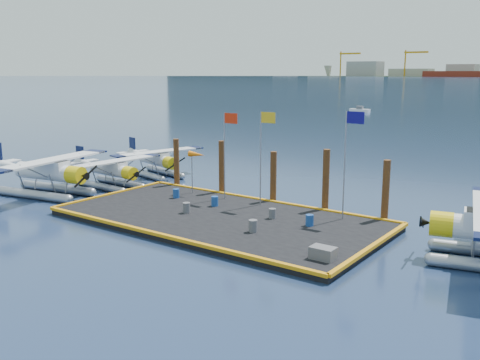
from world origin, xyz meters
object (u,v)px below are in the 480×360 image
object	(u,v)px
seaplane_a	(48,175)
crate	(323,253)
seaplane_b	(112,172)
drum_2	(272,213)
drum_1	(253,226)
drum_5	(215,201)
seaplane_c	(157,162)
drum_0	(176,193)
piling_3	(326,182)
piling_4	(386,193)
flagpole_blue	(348,149)
piling_0	(177,164)
flagpole_red	(227,142)
drum_3	(186,208)
flagpole_yellow	(263,144)
drum_4	(310,220)
piling_2	(273,179)
piling_1	(222,169)
windsock	(197,155)

from	to	relation	value
seaplane_a	crate	bearing A→B (deg)	76.43
seaplane_b	drum_2	world-z (taller)	seaplane_b
drum_1	drum_5	distance (m)	6.30
seaplane_c	drum_0	distance (m)	10.19
drum_1	piling_3	size ratio (longest dim) A/B	0.16
piling_3	piling_4	world-z (taller)	piling_3
seaplane_c	flagpole_blue	distance (m)	20.87
drum_1	piling_0	bearing A→B (deg)	150.08
seaplane_a	drum_1	world-z (taller)	seaplane_a
flagpole_red	drum_3	bearing A→B (deg)	-87.51
drum_5	crate	world-z (taller)	drum_5
flagpole_red	flagpole_yellow	size ratio (longest dim) A/B	0.97
drum_4	piling_0	distance (m)	14.71
seaplane_b	crate	size ratio (longest dim) A/B	7.18
drum_0	drum_1	xyz separation A→B (m)	(9.02, -3.53, 0.02)
flagpole_blue	piling_3	world-z (taller)	flagpole_blue
seaplane_a	flagpole_yellow	xyz separation A→B (m)	(15.30, 5.77, 2.87)
seaplane_c	crate	bearing A→B (deg)	77.15
drum_0	drum_5	xyz separation A→B (m)	(3.65, -0.22, 0.01)
piling_3	drum_5	bearing A→B (deg)	-149.62
drum_5	drum_2	bearing A→B (deg)	-3.89
crate	drum_3	bearing A→B (deg)	166.95
piling_2	drum_2	bearing A→B (deg)	-58.10
piling_3	piling_1	bearing A→B (deg)	180.00
drum_2	piling_0	world-z (taller)	piling_0
flagpole_red	piling_0	distance (m)	6.84
flagpole_yellow	piling_0	world-z (taller)	flagpole_yellow
flagpole_blue	flagpole_yellow	bearing A→B (deg)	180.00
crate	flagpole_yellow	bearing A→B (deg)	139.13
drum_5	flagpole_red	size ratio (longest dim) A/B	0.11
drum_1	piling_2	xyz separation A→B (m)	(-3.12, 6.97, 1.16)
seaplane_b	drum_5	size ratio (longest dim) A/B	13.04
drum_5	piling_0	world-z (taller)	piling_0
seaplane_b	drum_1	world-z (taller)	seaplane_b
seaplane_b	flagpole_blue	bearing A→B (deg)	96.29
windsock	piling_4	xyz separation A→B (m)	(13.53, 1.60, -1.23)
piling_1	piling_3	size ratio (longest dim) A/B	0.98
seaplane_a	drum_3	xyz separation A→B (m)	(12.50, 1.29, -0.91)
drum_4	piling_3	world-z (taller)	piling_3
crate	flagpole_red	xyz separation A→B (m)	(-11.09, 7.00, 3.70)
flagpole_red	drum_4	bearing A→B (deg)	-17.31
piling_1	drum_1	bearing A→B (deg)	-42.47
seaplane_a	flagpole_red	xyz separation A→B (m)	(12.30, 5.77, 2.76)
drum_3	piling_2	distance (m)	6.71
seaplane_a	piling_0	xyz separation A→B (m)	(6.10, 7.37, 0.36)
seaplane_c	drum_4	world-z (taller)	seaplane_c
flagpole_red	seaplane_c	bearing A→B (deg)	158.49
flagpole_blue	windsock	xyz separation A→B (m)	(-11.72, 0.00, -1.46)
drum_0	seaplane_c	bearing A→B (deg)	142.15
windsock	piling_0	distance (m)	4.02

